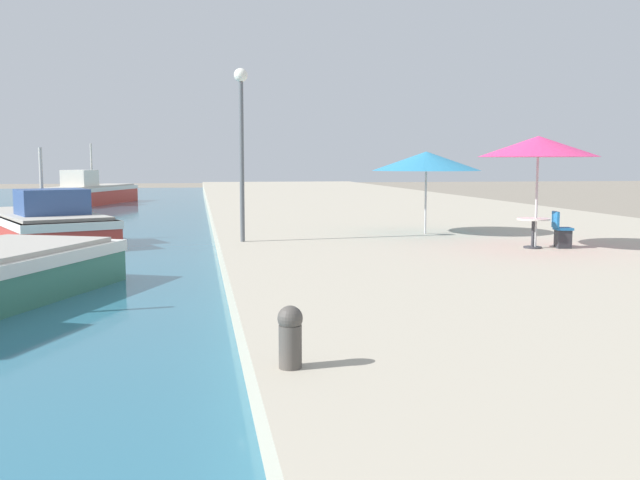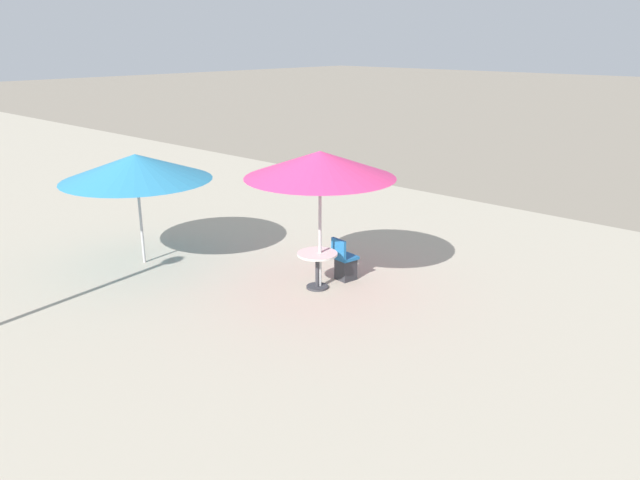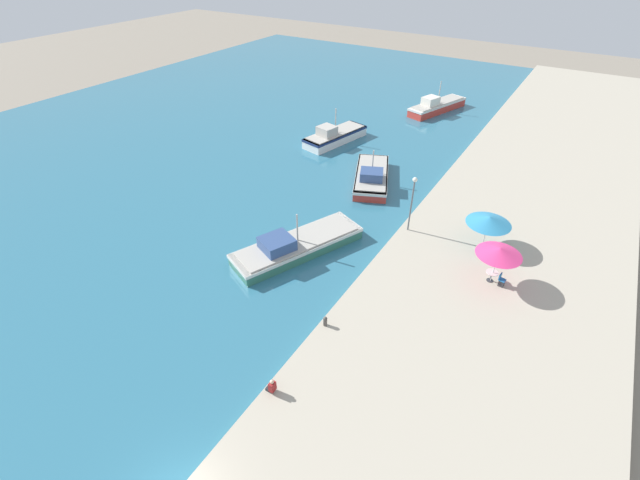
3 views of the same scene
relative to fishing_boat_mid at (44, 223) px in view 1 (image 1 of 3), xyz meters
The scene contains 9 objects.
quay_promenade 15.43m from the fishing_boat_mid, 27.08° to the left, with size 16.00×90.00×0.63m.
fishing_boat_mid is the anchor object (origin of this frame).
fishing_boat_distant 22.16m from the fishing_boat_mid, 93.99° to the left, with size 5.08×9.67×3.90m.
cafe_umbrella_pink 16.42m from the fishing_boat_mid, 34.36° to the right, with size 2.90×2.90×2.75m.
cafe_umbrella_white 13.13m from the fishing_boat_mid, 24.02° to the right, with size 3.20×3.20×2.43m.
cafe_table 16.19m from the fishing_boat_mid, 34.38° to the right, with size 0.80×0.80×0.74m.
cafe_chair_left 16.84m from the fishing_boat_mid, 33.31° to the right, with size 0.49×0.46×0.91m.
mooring_bollard 19.36m from the fishing_boat_mid, 71.59° to the right, with size 0.26×0.26×0.65m.
lamppost 9.57m from the fishing_boat_mid, 45.42° to the right, with size 0.36×0.36×4.56m.
Camera 1 is at (-0.53, 4.49, 2.75)m, focal length 40.00 mm.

